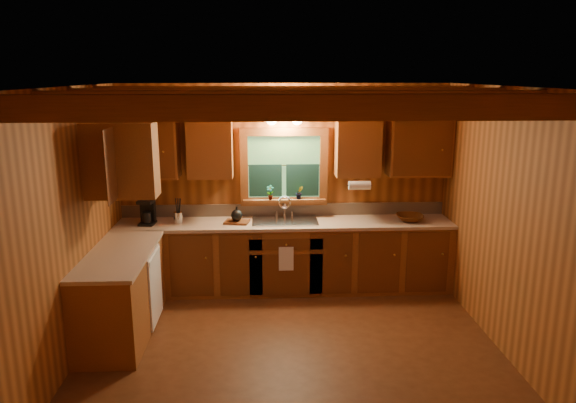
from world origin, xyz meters
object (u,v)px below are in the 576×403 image
(sink, at_px, (285,225))
(coffee_maker, at_px, (147,212))
(wicker_basket, at_px, (410,218))
(cutting_board, at_px, (237,222))

(sink, distance_m, coffee_maker, 1.71)
(coffee_maker, distance_m, wicker_basket, 3.28)
(sink, bearing_deg, cutting_board, -175.55)
(sink, relative_size, cutting_board, 2.78)
(sink, xyz_separation_m, wicker_basket, (1.58, -0.06, 0.09))
(coffee_maker, bearing_deg, wicker_basket, 7.07)
(wicker_basket, bearing_deg, sink, 177.90)
(sink, bearing_deg, wicker_basket, -2.10)
(sink, xyz_separation_m, cutting_board, (-0.60, -0.05, 0.06))
(sink, distance_m, cutting_board, 0.61)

